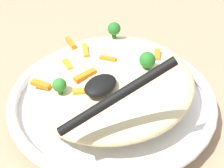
{
  "coord_description": "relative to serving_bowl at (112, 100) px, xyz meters",
  "views": [
    {
      "loc": [
        0.32,
        0.25,
        0.38
      ],
      "look_at": [
        0.0,
        0.0,
        0.06
      ],
      "focal_mm": 49.68,
      "sensor_mm": 36.0,
      "label": 1
    }
  ],
  "objects": [
    {
      "name": "carrot_piece_5",
      "position": [
        -0.08,
        0.04,
        0.07
      ],
      "size": [
        0.03,
        0.02,
        0.01
      ],
      "primitive_type": "cube",
      "rotation": [
        0.0,
        0.0,
        0.5
      ],
      "color": "orange",
      "rests_on": "pasta_mound"
    },
    {
      "name": "carrot_piece_0",
      "position": [
        0.1,
        -0.06,
        0.07
      ],
      "size": [
        0.02,
        0.03,
        0.01
      ],
      "primitive_type": "cube",
      "rotation": [
        0.0,
        0.0,
        1.81
      ],
      "color": "orange",
      "rests_on": "pasta_mound"
    },
    {
      "name": "carrot_piece_1",
      "position": [
        -0.01,
        -0.07,
        0.07
      ],
      "size": [
        0.03,
        0.04,
        0.01
      ],
      "primitive_type": "cube",
      "rotation": [
        0.0,
        0.0,
        0.81
      ],
      "color": "orange",
      "rests_on": "pasta_mound"
    },
    {
      "name": "carrot_piece_6",
      "position": [
        -0.01,
        -0.02,
        0.07
      ],
      "size": [
        0.02,
        0.03,
        0.01
      ],
      "primitive_type": "cube",
      "rotation": [
        0.0,
        0.0,
        1.91
      ],
      "color": "orange",
      "rests_on": "pasta_mound"
    },
    {
      "name": "carrot_piece_3",
      "position": [
        0.04,
        -0.06,
        0.07
      ],
      "size": [
        0.02,
        0.03,
        0.01
      ],
      "primitive_type": "cube",
      "rotation": [
        0.0,
        0.0,
        1.11
      ],
      "color": "orange",
      "rests_on": "pasta_mound"
    },
    {
      "name": "broccoli_floret_2",
      "position": [
        -0.09,
        -0.06,
        0.08
      ],
      "size": [
        0.02,
        0.02,
        0.03
      ],
      "color": "#205B1C",
      "rests_on": "pasta_mound"
    },
    {
      "name": "serving_spoon",
      "position": [
        0.07,
        0.04,
        0.09
      ],
      "size": [
        0.14,
        0.13,
        0.09
      ],
      "color": "black",
      "rests_on": "pasta_mound"
    },
    {
      "name": "ground_plane",
      "position": [
        0.0,
        0.0,
        -0.02
      ],
      "size": [
        2.4,
        2.4,
        0.0
      ],
      "primitive_type": "plane",
      "color": "#9E7F60"
    },
    {
      "name": "serving_bowl",
      "position": [
        0.0,
        0.0,
        0.0
      ],
      "size": [
        0.36,
        0.36,
        0.04
      ],
      "color": "silver",
      "rests_on": "ground_plane"
    },
    {
      "name": "broccoli_floret_1",
      "position": [
        -0.03,
        0.05,
        0.08
      ],
      "size": [
        0.03,
        0.03,
        0.03
      ],
      "color": "#205B1C",
      "rests_on": "pasta_mound"
    },
    {
      "name": "carrot_piece_7",
      "position": [
        0.05,
        -0.02,
        0.07
      ],
      "size": [
        0.04,
        0.02,
        0.01
      ],
      "primitive_type": "cube",
      "rotation": [
        0.0,
        0.0,
        6.1
      ],
      "color": "orange",
      "rests_on": "pasta_mound"
    },
    {
      "name": "pasta_mound",
      "position": [
        0.0,
        0.0,
        0.04
      ],
      "size": [
        0.29,
        0.27,
        0.06
      ],
      "primitive_type": "ellipsoid",
      "color": "beige",
      "rests_on": "serving_bowl"
    },
    {
      "name": "carrot_piece_4",
      "position": [
        0.07,
        0.01,
        0.07
      ],
      "size": [
        0.03,
        0.04,
        0.01
      ],
      "primitive_type": "cube",
      "rotation": [
        0.0,
        0.0,
        5.42
      ],
      "color": "orange",
      "rests_on": "pasta_mound"
    },
    {
      "name": "carrot_piece_2",
      "position": [
        -0.02,
        -0.11,
        0.07
      ],
      "size": [
        0.02,
        0.04,
        0.01
      ],
      "primitive_type": "cube",
      "rotation": [
        0.0,
        0.0,
        1.11
      ],
      "color": "orange",
      "rests_on": "pasta_mound"
    },
    {
      "name": "broccoli_floret_0",
      "position": [
        0.09,
        -0.02,
        0.08
      ],
      "size": [
        0.02,
        0.02,
        0.03
      ],
      "color": "#296820",
      "rests_on": "pasta_mound"
    }
  ]
}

